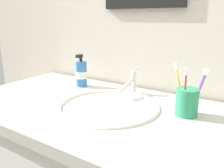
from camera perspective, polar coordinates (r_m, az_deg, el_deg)
The scene contains 9 objects.
tiled_wall_back at distance 1.22m, azimuth 8.02°, elevation 15.51°, with size 2.49×0.04×2.40m, color beige.
sink_basin at distance 0.98m, azimuth -0.97°, elevation -7.53°, with size 0.42×0.42×0.11m.
faucet at distance 1.11m, azimuth 4.78°, elevation 0.31°, with size 0.02×0.16×0.12m.
toothbrush_cup at distance 0.92m, azimuth 17.73°, elevation -4.17°, with size 0.08×0.08×0.10m, color #2D9966.
toothbrush_red at distance 0.88m, azimuth 17.36°, elevation -1.13°, with size 0.01×0.02×0.18m.
toothbrush_purple at distance 0.90m, azimuth 20.59°, elevation -1.15°, with size 0.05×0.01×0.18m.
toothbrush_blue at distance 0.91m, azimuth 20.47°, elevation -1.07°, with size 0.05×0.03×0.18m.
toothbrush_yellow at distance 0.91m, azimuth 16.02°, elevation -0.23°, with size 0.06×0.01×0.19m.
soap_dispenser at distance 1.25m, azimuth -7.47°, elevation 2.53°, with size 0.06×0.06×0.17m.
Camera 1 is at (0.52, -0.73, 1.20)m, focal length 37.58 mm.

